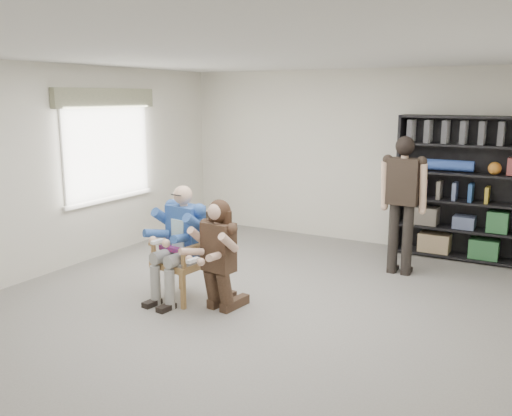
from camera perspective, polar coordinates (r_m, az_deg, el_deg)
The scene contains 8 objects.
room_shell at distance 5.84m, azimuth -1.18°, elevation 2.13°, with size 6.00×7.00×2.80m, color silver, non-canonical shape.
floor at distance 6.22m, azimuth -1.12°, elevation -10.68°, with size 6.00×7.00×0.01m, color slate.
window_left at distance 8.40m, azimuth -15.28°, elevation 6.23°, with size 0.16×2.00×1.75m, color white, non-canonical shape.
armchair at distance 6.45m, azimuth -7.86°, elevation -5.00°, with size 0.61×0.59×1.06m, color #AA7D42, non-canonical shape.
seated_man at distance 6.41m, azimuth -7.90°, elevation -3.64°, with size 0.59×0.82×1.37m, color navy, non-canonical shape.
kneeling_woman at distance 6.00m, azimuth -4.14°, elevation -5.19°, with size 0.53×0.85×1.26m, color #332519, non-canonical shape.
bookshelf at distance 8.43m, azimuth 20.64°, elevation 1.93°, with size 1.80×0.38×2.10m, color black, non-canonical shape.
standing_man at distance 7.46m, azimuth 15.12°, elevation 0.11°, with size 0.57×0.32×1.85m, color black, non-canonical shape.
Camera 1 is at (2.93, -4.96, 2.37)m, focal length 38.00 mm.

